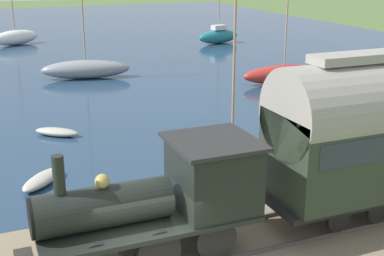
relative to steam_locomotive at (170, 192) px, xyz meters
name	(u,v)px	position (x,y,z in m)	size (l,w,h in m)	color
harbor_water	(8,44)	(43.16, 0.80, -2.36)	(80.00, 80.00, 0.01)	navy
steam_locomotive	(170,192)	(0.00, 0.00, 0.00)	(2.29, 6.09, 3.02)	black
sailboat_white	(15,37)	(42.30, 0.13, -1.63)	(3.60, 4.96, 8.23)	white
sailboat_brown	(232,155)	(6.24, -4.92, -1.89)	(2.24, 4.16, 6.97)	brown
sailboat_red	(284,74)	(18.28, -14.81, -1.72)	(1.74, 5.90, 7.26)	#B72D23
sailboat_gray	(86,69)	(24.82, -2.99, -1.70)	(2.77, 6.24, 7.91)	gray
sailboat_teal	(219,36)	(35.66, -18.22, -1.60)	(2.13, 4.65, 9.72)	#1E707A
rowboat_off_pier	(57,132)	(12.85, 0.93, -2.17)	(1.92, 2.17, 0.37)	#B7B2A3
rowboat_near_shore	(42,179)	(7.32, 2.33, -2.16)	(2.24, 2.05, 0.39)	#B7B2A3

